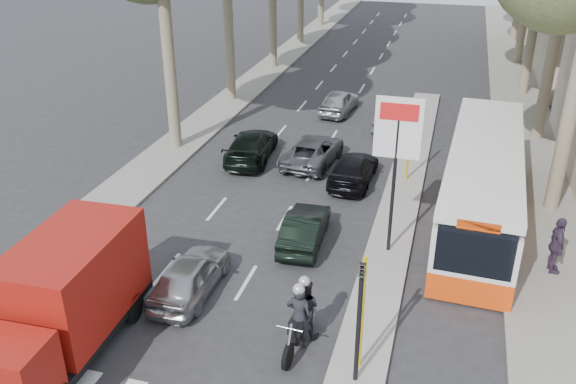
# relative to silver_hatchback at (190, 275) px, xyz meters

# --- Properties ---
(ground) EXTENTS (120.00, 120.00, 0.00)m
(ground) POSITION_rel_silver_hatchback_xyz_m (2.37, -1.02, -0.65)
(ground) COLOR #28282B
(ground) RESTS_ON ground
(sidewalk_right) EXTENTS (3.20, 70.00, 0.12)m
(sidewalk_right) POSITION_rel_silver_hatchback_xyz_m (10.97, 23.98, -0.59)
(sidewalk_right) COLOR gray
(sidewalk_right) RESTS_ON ground
(median_left) EXTENTS (2.40, 64.00, 0.12)m
(median_left) POSITION_rel_silver_hatchback_xyz_m (-5.63, 26.98, -0.59)
(median_left) COLOR gray
(median_left) RESTS_ON ground
(traffic_island) EXTENTS (1.50, 26.00, 0.16)m
(traffic_island) POSITION_rel_silver_hatchback_xyz_m (5.62, 9.98, -0.57)
(traffic_island) COLOR gray
(traffic_island) RESTS_ON ground
(billboard) EXTENTS (1.50, 12.10, 5.60)m
(billboard) POSITION_rel_silver_hatchback_xyz_m (5.62, 3.98, 3.06)
(billboard) COLOR yellow
(billboard) RESTS_ON ground
(traffic_light_island) EXTENTS (0.16, 0.41, 3.60)m
(traffic_light_island) POSITION_rel_silver_hatchback_xyz_m (5.62, -2.52, 1.84)
(traffic_light_island) COLOR black
(traffic_light_island) RESTS_ON ground
(silver_hatchback) EXTENTS (1.53, 3.79, 1.29)m
(silver_hatchback) POSITION_rel_silver_hatchback_xyz_m (0.00, 0.00, 0.00)
(silver_hatchback) COLOR #A6A9AE
(silver_hatchback) RESTS_ON ground
(dark_hatchback) EXTENTS (1.48, 3.76, 1.22)m
(dark_hatchback) POSITION_rel_silver_hatchback_xyz_m (2.66, 3.87, -0.04)
(dark_hatchback) COLOR black
(dark_hatchback) RESTS_ON ground
(queue_car_a) EXTENTS (2.37, 4.51, 1.21)m
(queue_car_a) POSITION_rel_silver_hatchback_xyz_m (1.27, 10.96, -0.04)
(queue_car_a) COLOR #53565B
(queue_car_a) RESTS_ON ground
(queue_car_b) EXTENTS (1.78, 4.18, 1.20)m
(queue_car_b) POSITION_rel_silver_hatchback_xyz_m (3.41, 9.41, -0.04)
(queue_car_b) COLOR black
(queue_car_b) RESTS_ON ground
(queue_car_c) EXTENTS (1.89, 3.99, 1.32)m
(queue_car_c) POSITION_rel_silver_hatchback_xyz_m (0.97, 18.39, 0.01)
(queue_car_c) COLOR #AAABB2
(queue_car_c) RESTS_ON ground
(queue_car_d) EXTENTS (1.58, 3.90, 1.26)m
(queue_car_d) POSITION_rel_silver_hatchback_xyz_m (4.17, 16.54, -0.02)
(queue_car_d) COLOR #4F5257
(queue_car_d) RESTS_ON ground
(queue_car_e) EXTENTS (2.35, 4.80, 1.34)m
(queue_car_e) POSITION_rel_silver_hatchback_xyz_m (-1.63, 10.66, 0.03)
(queue_car_e) COLOR black
(queue_car_e) RESTS_ON ground
(red_truck) EXTENTS (2.42, 5.99, 3.17)m
(red_truck) POSITION_rel_silver_hatchback_xyz_m (-2.03, -3.32, 1.03)
(red_truck) COLOR black
(red_truck) RESTS_ON ground
(city_bus) EXTENTS (3.08, 11.68, 3.05)m
(city_bus) POSITION_rel_silver_hatchback_xyz_m (8.57, 7.27, 0.96)
(city_bus) COLOR #E6410C
(city_bus) RESTS_ON ground
(motorcycle) EXTENTS (0.90, 2.44, 2.08)m
(motorcycle) POSITION_rel_silver_hatchback_xyz_m (3.88, -1.30, 0.30)
(motorcycle) COLOR black
(motorcycle) RESTS_ON ground
(pedestrian_near) EXTENTS (0.67, 1.19, 1.95)m
(pedestrian_near) POSITION_rel_silver_hatchback_xyz_m (10.92, 4.13, 0.45)
(pedestrian_near) COLOR #3D2E46
(pedestrian_near) RESTS_ON sidewalk_right
(pedestrian_far) EXTENTS (1.28, 1.20, 1.89)m
(pedestrian_far) POSITION_rel_silver_hatchback_xyz_m (9.57, 12.64, 0.42)
(pedestrian_far) COLOR brown
(pedestrian_far) RESTS_ON sidewalk_right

